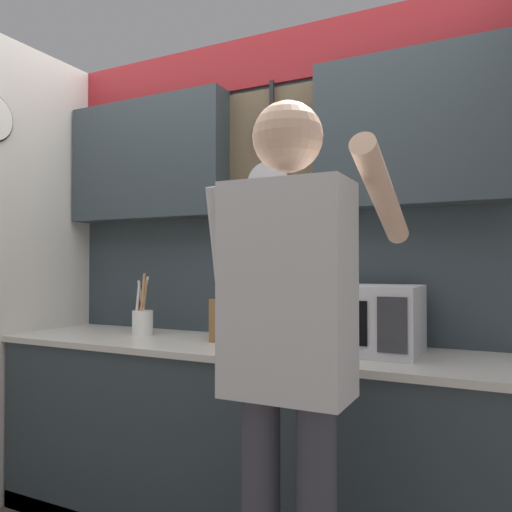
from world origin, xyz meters
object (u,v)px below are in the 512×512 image
Objects in this scene: knife_block at (226,319)px; person at (289,333)px; utensil_crock at (142,319)px; microwave at (358,318)px.

person reaches higher than knife_block.
utensil_crock is (-0.52, 0.00, -0.02)m from knife_block.
microwave is 1.18m from utensil_crock.
microwave reaches higher than knife_block.
person is (-0.02, -0.72, 0.02)m from microwave.
knife_block is 0.16× the size of person.
knife_block is at bearing 131.40° from person.
utensil_crock is 0.19× the size of person.
person is (1.15, -0.72, 0.08)m from utensil_crock.
person reaches higher than microwave.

